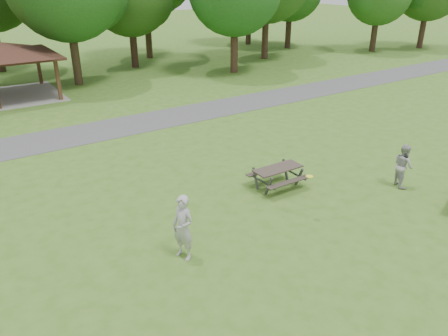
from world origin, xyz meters
TOP-DOWN VIEW (x-y plane):
  - ground at (0.00, 0.00)m, footprint 160.00×160.00m
  - asphalt_path at (0.00, 14.00)m, footprint 120.00×3.20m
  - picnic_table_middle at (3.32, 3.74)m, footprint 1.97×1.61m
  - frisbee_in_flight at (2.70, 1.45)m, footprint 0.31×0.31m
  - frisbee_thrower at (-1.92, 1.74)m, footprint 0.69×0.85m
  - frisbee_catcher at (7.45, 1.16)m, footprint 0.94×1.03m

SIDE VIEW (x-z plane):
  - ground at x=0.00m, z-range 0.00..0.00m
  - asphalt_path at x=0.00m, z-range 0.00..0.02m
  - picnic_table_middle at x=3.32m, z-range 0.20..1.05m
  - frisbee_catcher at x=7.45m, z-range 0.00..1.72m
  - frisbee_thrower at x=-1.92m, z-range 0.00..2.01m
  - frisbee_in_flight at x=2.70m, z-range 1.52..1.54m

